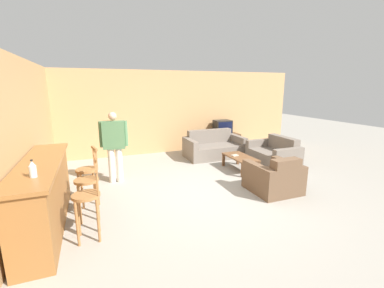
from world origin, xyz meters
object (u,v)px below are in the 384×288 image
object	(u,v)px
bar_chair_near	(88,201)
couch_far	(214,148)
bottle	(33,169)
coffee_table	(240,158)
person_by_window	(114,144)
bar_chair_mid	(88,185)
tv	(223,127)
bar_chair_far	(88,174)
armchair_near	(274,179)
book_on_table	(235,155)
tv_unit	(222,142)
loveseat_right	(274,155)

from	to	relation	value
bar_chair_near	couch_far	xyz separation A→B (m)	(3.54, 3.30, -0.29)
bottle	coffee_table	bearing A→B (deg)	25.75
coffee_table	person_by_window	size ratio (longest dim) A/B	0.65
bar_chair_mid	tv	xyz separation A→B (m)	(4.25, 3.47, 0.19)
bar_chair_far	armchair_near	xyz separation A→B (m)	(3.50, -0.76, -0.29)
armchair_near	book_on_table	size ratio (longest dim) A/B	4.94
armchair_near	tv_unit	distance (m)	3.74
bar_chair_near	book_on_table	xyz separation A→B (m)	(3.49, 1.97, -0.19)
loveseat_right	tv	world-z (taller)	tv
bottle	book_on_table	bearing A→B (deg)	27.48
bar_chair_mid	loveseat_right	bearing A→B (deg)	15.98
person_by_window	tv_unit	bearing A→B (deg)	27.42
bar_chair_near	tv	xyz separation A→B (m)	(4.25, 4.09, 0.19)
bar_chair_near	bar_chair_far	size ratio (longest dim) A/B	1.00
bar_chair_far	bottle	bearing A→B (deg)	-113.12
loveseat_right	book_on_table	xyz separation A→B (m)	(-1.24, -0.00, 0.10)
bar_chair_mid	armchair_near	distance (m)	3.52
couch_far	tv	distance (m)	1.16
armchair_near	loveseat_right	world-z (taller)	armchair_near
bar_chair_far	tv_unit	distance (m)	5.16
bottle	bar_chair_mid	bearing A→B (deg)	53.25
couch_far	loveseat_right	bearing A→B (deg)	-48.02
coffee_table	person_by_window	world-z (taller)	person_by_window
bar_chair_mid	bottle	bearing A→B (deg)	-126.75
bar_chair_near	tv_unit	distance (m)	5.91
armchair_near	tv	size ratio (longest dim) A/B	1.60
person_by_window	loveseat_right	bearing A→B (deg)	-2.74
bar_chair_far	couch_far	world-z (taller)	bar_chair_far
tv	tv_unit	bearing A→B (deg)	90.00
bar_chair_near	loveseat_right	distance (m)	5.14
bar_chair_mid	person_by_window	xyz separation A→B (m)	(0.55, 1.56, 0.31)
coffee_table	bottle	bearing A→B (deg)	-154.25
loveseat_right	armchair_near	bearing A→B (deg)	-128.62
bar_chair_far	book_on_table	size ratio (longest dim) A/B	5.68
bar_chair_near	bar_chair_far	xyz separation A→B (m)	(-0.00, 1.18, 0.00)
tv_unit	tv	world-z (taller)	tv
tv_unit	tv	distance (m)	0.50
armchair_near	person_by_window	world-z (taller)	person_by_window
bar_chair_near	loveseat_right	xyz separation A→B (m)	(4.74, 1.97, -0.30)
book_on_table	armchair_near	bearing A→B (deg)	-89.78
bottle	person_by_window	distance (m)	2.58
bar_chair_near	tv_unit	xyz separation A→B (m)	(4.25, 4.09, -0.31)
tv_unit	person_by_window	size ratio (longest dim) A/B	0.76
bar_chair_near	bottle	size ratio (longest dim) A/B	4.80
couch_far	tv_unit	world-z (taller)	couch_far
bar_chair_mid	tv_unit	xyz separation A→B (m)	(4.25, 3.47, -0.31)
bar_chair_near	person_by_window	size ratio (longest dim) A/B	0.67
loveseat_right	bottle	distance (m)	5.77
couch_far	armchair_near	distance (m)	2.88
bar_chair_near	bar_chair_mid	world-z (taller)	same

